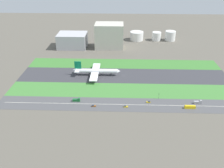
{
  "coord_description": "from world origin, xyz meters",
  "views": [
    {
      "loc": [
        -5.53,
        -298.49,
        144.29
      ],
      "look_at": [
        -14.77,
        -36.5,
        6.0
      ],
      "focal_mm": 39.09,
      "sensor_mm": 36.0,
      "label": 1
    }
  ],
  "objects_px": {
    "fuel_tank_east": "(170,36)",
    "airliner": "(95,71)",
    "truck_1": "(77,100)",
    "hangar_building": "(109,36)",
    "traffic_light": "(159,96)",
    "car_2": "(94,106)",
    "fuel_tank_centre": "(156,36)",
    "bus_0": "(190,107)",
    "fuel_tank_west": "(137,36)",
    "truck_0": "(198,102)",
    "car_1": "(149,102)",
    "terminal_building": "(72,40)",
    "car_0": "(126,106)"
  },
  "relations": [
    {
      "from": "car_2",
      "to": "terminal_building",
      "type": "bearing_deg",
      "value": -73.51
    },
    {
      "from": "truck_0",
      "to": "fuel_tank_west",
      "type": "xyz_separation_m",
      "value": [
        -55.14,
        227.0,
        6.39
      ]
    },
    {
      "from": "fuel_tank_west",
      "to": "truck_0",
      "type": "bearing_deg",
      "value": -76.35
    },
    {
      "from": "truck_0",
      "to": "terminal_building",
      "type": "xyz_separation_m",
      "value": [
        -170.85,
        182.0,
        10.52
      ]
    },
    {
      "from": "fuel_tank_centre",
      "to": "bus_0",
      "type": "bearing_deg",
      "value": -88.46
    },
    {
      "from": "fuel_tank_west",
      "to": "fuel_tank_centre",
      "type": "distance_m",
      "value": 37.75
    },
    {
      "from": "traffic_light",
      "to": "fuel_tank_centre",
      "type": "xyz_separation_m",
      "value": [
        24.54,
        219.01,
        3.57
      ]
    },
    {
      "from": "car_1",
      "to": "hangar_building",
      "type": "distance_m",
      "value": 190.32
    },
    {
      "from": "fuel_tank_east",
      "to": "airliner",
      "type": "bearing_deg",
      "value": -128.88
    },
    {
      "from": "bus_0",
      "to": "car_1",
      "type": "xyz_separation_m",
      "value": [
        -42.86,
        10.0,
        -0.9
      ]
    },
    {
      "from": "bus_0",
      "to": "hangar_building",
      "type": "distance_m",
      "value": 214.96
    },
    {
      "from": "car_2",
      "to": "fuel_tank_centre",
      "type": "xyz_separation_m",
      "value": [
        96.63,
        237.0,
        6.94
      ]
    },
    {
      "from": "truck_0",
      "to": "fuel_tank_west",
      "type": "relative_size",
      "value": 0.33
    },
    {
      "from": "traffic_light",
      "to": "fuel_tank_west",
      "type": "relative_size",
      "value": 0.29
    },
    {
      "from": "car_0",
      "to": "terminal_building",
      "type": "relative_size",
      "value": 0.09
    },
    {
      "from": "airliner",
      "to": "car_2",
      "type": "xyz_separation_m",
      "value": [
        5.43,
        -78.0,
        -5.31
      ]
    },
    {
      "from": "truck_0",
      "to": "car_0",
      "type": "distance_m",
      "value": 80.09
    },
    {
      "from": "airliner",
      "to": "bus_0",
      "type": "bearing_deg",
      "value": -35.73
    },
    {
      "from": "car_1",
      "to": "truck_1",
      "type": "bearing_deg",
      "value": -180.0
    },
    {
      "from": "car_0",
      "to": "truck_0",
      "type": "bearing_deg",
      "value": -172.83
    },
    {
      "from": "truck_0",
      "to": "hangar_building",
      "type": "bearing_deg",
      "value": 120.16
    },
    {
      "from": "truck_0",
      "to": "car_0",
      "type": "height_order",
      "value": "truck_0"
    },
    {
      "from": "bus_0",
      "to": "hangar_building",
      "type": "relative_size",
      "value": 0.24
    },
    {
      "from": "car_2",
      "to": "hangar_building",
      "type": "bearing_deg",
      "value": -92.47
    },
    {
      "from": "hangar_building",
      "to": "fuel_tank_west",
      "type": "distance_m",
      "value": 68.97
    },
    {
      "from": "traffic_light",
      "to": "terminal_building",
      "type": "bearing_deg",
      "value": 126.53
    },
    {
      "from": "truck_1",
      "to": "hangar_building",
      "type": "xyz_separation_m",
      "value": [
        28.44,
        182.0,
        19.45
      ]
    },
    {
      "from": "terminal_building",
      "to": "fuel_tank_centre",
      "type": "distance_m",
      "value": 159.98
    },
    {
      "from": "truck_1",
      "to": "fuel_tank_centre",
      "type": "relative_size",
      "value": 0.49
    },
    {
      "from": "traffic_light",
      "to": "terminal_building",
      "type": "xyz_separation_m",
      "value": [
        -128.92,
        174.01,
        7.9
      ]
    },
    {
      "from": "airliner",
      "to": "fuel_tank_west",
      "type": "bearing_deg",
      "value": 67.98
    },
    {
      "from": "truck_1",
      "to": "car_1",
      "type": "bearing_deg",
      "value": 0.0
    },
    {
      "from": "car_1",
      "to": "terminal_building",
      "type": "distance_m",
      "value": 216.63
    },
    {
      "from": "traffic_light",
      "to": "car_2",
      "type": "bearing_deg",
      "value": -165.99
    },
    {
      "from": "truck_1",
      "to": "car_0",
      "type": "height_order",
      "value": "truck_1"
    },
    {
      "from": "terminal_building",
      "to": "fuel_tank_west",
      "type": "height_order",
      "value": "terminal_building"
    },
    {
      "from": "car_2",
      "to": "hangar_building",
      "type": "xyz_separation_m",
      "value": [
        8.27,
        192.0,
        20.2
      ]
    },
    {
      "from": "fuel_tank_east",
      "to": "car_2",
      "type": "bearing_deg",
      "value": -117.39
    },
    {
      "from": "airliner",
      "to": "bus_0",
      "type": "relative_size",
      "value": 5.6
    },
    {
      "from": "truck_1",
      "to": "hangar_building",
      "type": "bearing_deg",
      "value": 81.12
    },
    {
      "from": "truck_0",
      "to": "car_1",
      "type": "bearing_deg",
      "value": 180.0
    },
    {
      "from": "car_1",
      "to": "truck_0",
      "type": "distance_m",
      "value": 53.9
    },
    {
      "from": "traffic_light",
      "to": "fuel_tank_centre",
      "type": "height_order",
      "value": "fuel_tank_centre"
    },
    {
      "from": "car_2",
      "to": "terminal_building",
      "type": "relative_size",
      "value": 0.09
    },
    {
      "from": "bus_0",
      "to": "truck_0",
      "type": "height_order",
      "value": "truck_0"
    },
    {
      "from": "traffic_light",
      "to": "fuel_tank_west",
      "type": "xyz_separation_m",
      "value": [
        -13.21,
        219.01,
        3.77
      ]
    },
    {
      "from": "hangar_building",
      "to": "fuel_tank_west",
      "type": "relative_size",
      "value": 1.92
    },
    {
      "from": "truck_0",
      "to": "fuel_tank_centre",
      "type": "xyz_separation_m",
      "value": [
        -17.4,
        227.0,
        6.2
      ]
    },
    {
      "from": "bus_0",
      "to": "truck_0",
      "type": "relative_size",
      "value": 1.38
    },
    {
      "from": "airliner",
      "to": "terminal_building",
      "type": "distance_m",
      "value": 125.19
    }
  ]
}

